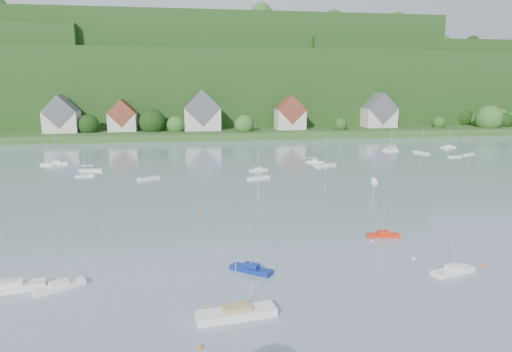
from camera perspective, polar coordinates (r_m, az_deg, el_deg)
The scene contains 19 objects.
far_shore_strip at distance 216.89m, azimuth -8.24°, elevation 5.71°, with size 600.00×60.00×3.00m, color #2B501E.
forested_ridge at distance 284.44m, azimuth -8.46°, elevation 11.34°, with size 620.00×181.22×69.89m.
village_building_0 at distance 210.07m, azimuth -23.54°, elevation 6.90°, with size 14.00×10.40×16.00m.
village_building_1 at distance 207.22m, azimuth -16.65°, elevation 7.11°, with size 12.00×9.36×14.00m.
village_building_2 at distance 204.35m, azimuth -6.86°, elevation 7.87°, with size 16.00×11.44×18.00m.
village_building_3 at distance 207.68m, azimuth 4.37°, elevation 7.74°, with size 13.00×10.40×15.50m.
village_building_4 at distance 225.87m, azimuth 15.43°, elevation 7.70°, with size 15.00×10.40×16.50m.
near_sailboat_0 at distance 56.45m, azimuth -23.80°, elevation -12.68°, with size 5.60×4.13×7.52m.
near_sailboat_1 at distance 56.34m, azimuth -0.62°, elevation -11.71°, with size 5.28×4.50×7.36m.
near_sailboat_2 at distance 46.30m, azimuth -2.56°, elevation -16.99°, with size 8.18×3.22×10.74m.
near_sailboat_3 at distance 60.86m, azimuth 23.82°, elevation -10.92°, with size 5.93×2.99×7.71m.
near_sailboat_5 at distance 71.15m, azimuth 15.88°, elevation -7.18°, with size 5.09×2.08×6.67m.
near_sailboat_6 at distance 58.34m, azimuth -28.75°, elevation -12.28°, with size 7.37×3.43×9.60m.
mooring_buoy_0 at distance 42.16m, azimuth -7.14°, elevation -20.99°, with size 0.44×0.44×0.44m, color orange.
mooring_buoy_1 at distance 63.63m, azimuth 19.44°, elevation -10.02°, with size 0.48×0.48×0.48m, color white.
mooring_buoy_2 at distance 64.77m, azimuth 27.06°, elevation -10.26°, with size 0.48×0.48×0.48m, color orange.
mooring_buoy_3 at distance 82.80m, azimuth -7.33°, elevation -4.49°, with size 0.38×0.38×0.38m, color orange.
mooring_buoy_4 at distance 68.80m, azimuth 14.64°, elevation -8.10°, with size 0.40×0.40×0.40m, color white.
far_sailboat_cluster at distance 134.21m, azimuth -0.38°, elevation 1.89°, with size 184.58×56.95×8.71m.
Camera 1 is at (-2.04, -15.86, 22.52)m, focal length 31.38 mm.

